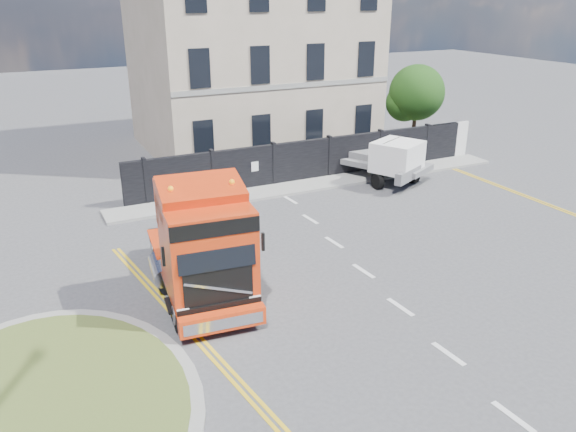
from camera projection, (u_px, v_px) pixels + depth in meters
ground at (277, 285)px, 17.60m from camera, size 120.00×120.00×0.00m
traffic_island at (44, 409)px, 12.21m from camera, size 6.80×6.80×0.17m
hoarding_fence at (321, 159)px, 27.42m from camera, size 18.80×0.25×2.00m
georgian_building at (250, 46)px, 31.70m from camera, size 12.30×10.30×12.80m
tree at (414, 95)px, 32.44m from camera, size 3.20×3.20×4.80m
pavement_far at (319, 184)px, 26.79m from camera, size 20.00×1.60×0.12m
truck at (203, 250)px, 16.11m from camera, size 2.90×6.38×3.70m
flatbed_pickup at (389, 159)px, 26.76m from camera, size 4.11×5.67×2.14m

